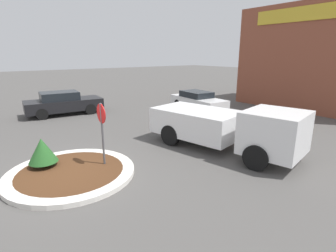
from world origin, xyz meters
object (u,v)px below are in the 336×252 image
(stop_sign, at_px, (102,124))
(parked_sedan_black, at_px, (63,103))
(utility_truck, at_px, (225,126))
(parked_sedan_white, at_px, (198,100))

(stop_sign, distance_m, parked_sedan_black, 9.56)
(stop_sign, bearing_deg, utility_truck, 74.75)
(parked_sedan_black, height_order, parked_sedan_white, parked_sedan_black)
(stop_sign, xyz_separation_m, parked_sedan_white, (-5.30, 9.34, -0.91))
(parked_sedan_white, bearing_deg, utility_truck, -31.38)
(parked_sedan_black, xyz_separation_m, parked_sedan_white, (4.13, 8.04, -0.10))
(stop_sign, distance_m, utility_truck, 4.88)
(stop_sign, xyz_separation_m, parked_sedan_black, (-9.43, 1.30, -0.82))
(stop_sign, height_order, parked_sedan_black, stop_sign)
(stop_sign, relative_size, parked_sedan_black, 0.47)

